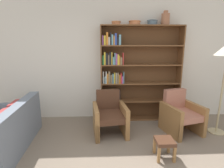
{
  "coord_description": "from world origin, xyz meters",
  "views": [
    {
      "loc": [
        -0.3,
        -1.57,
        1.77
      ],
      "look_at": [
        -0.15,
        2.03,
        0.95
      ],
      "focal_mm": 28.0,
      "sensor_mm": 36.0,
      "label": 1
    }
  ],
  "objects": [
    {
      "name": "vase_tall",
      "position": [
        1.02,
        2.39,
        2.31
      ],
      "size": [
        0.18,
        0.18,
        0.3
      ],
      "color": "#A36647",
      "rests_on": "bookshelf"
    },
    {
      "name": "wall_back",
      "position": [
        0.0,
        2.58,
        1.38
      ],
      "size": [
        12.0,
        0.06,
        2.75
      ],
      "color": "silver",
      "rests_on": "ground"
    },
    {
      "name": "armchair_cushioned",
      "position": [
        1.24,
        1.72,
        0.38
      ],
      "size": [
        0.8,
        0.82,
        0.85
      ],
      "rotation": [
        0.0,
        0.0,
        3.41
      ],
      "color": "olive",
      "rests_on": "ground"
    },
    {
      "name": "couch",
      "position": [
        -2.02,
        1.23,
        0.29
      ],
      "size": [
        0.91,
        1.68,
        0.8
      ],
      "rotation": [
        0.0,
        0.0,
        1.62
      ],
      "color": "slate",
      "rests_on": "ground"
    },
    {
      "name": "bookshelf",
      "position": [
        0.34,
        2.4,
        1.08
      ],
      "size": [
        1.83,
        0.3,
        2.18
      ],
      "color": "brown",
      "rests_on": "ground"
    },
    {
      "name": "footstool",
      "position": [
        0.63,
        0.86,
        0.25
      ],
      "size": [
        0.28,
        0.28,
        0.32
      ],
      "color": "olive",
      "rests_on": "ground"
    },
    {
      "name": "bowl_cream",
      "position": [
        0.35,
        2.39,
        2.23
      ],
      "size": [
        0.26,
        0.26,
        0.09
      ],
      "color": "#C67547",
      "rests_on": "bookshelf"
    },
    {
      "name": "armchair_leather",
      "position": [
        -0.22,
        1.72,
        0.38
      ],
      "size": [
        0.72,
        0.76,
        0.85
      ],
      "rotation": [
        0.0,
        0.0,
        3.27
      ],
      "color": "olive",
      "rests_on": "ground"
    },
    {
      "name": "bowl_terracotta",
      "position": [
        0.74,
        2.39,
        2.24
      ],
      "size": [
        0.23,
        0.23,
        0.1
      ],
      "color": "slate",
      "rests_on": "bookshelf"
    },
    {
      "name": "bowl_olive",
      "position": [
        -0.05,
        2.39,
        2.22
      ],
      "size": [
        0.21,
        0.21,
        0.08
      ],
      "color": "#C67547",
      "rests_on": "bookshelf"
    }
  ]
}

